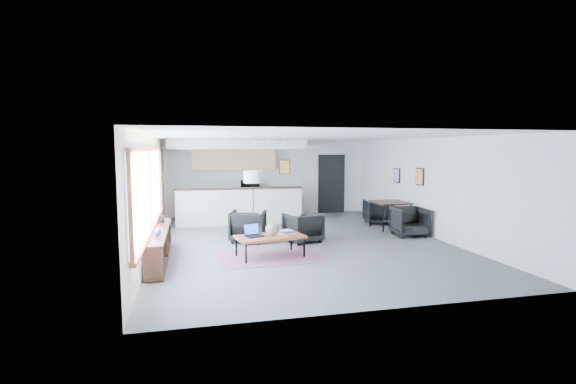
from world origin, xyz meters
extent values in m
cube|color=#4C4C4F|center=(0.00, 0.00, -0.01)|extent=(7.00, 9.00, 0.01)
cube|color=white|center=(0.00, 0.00, 2.60)|extent=(7.00, 9.00, 0.01)
cube|color=silver|center=(0.00, 4.50, 1.30)|extent=(7.00, 0.01, 2.60)
cube|color=silver|center=(0.00, -4.50, 1.30)|extent=(7.00, 0.01, 2.60)
cube|color=silver|center=(-3.50, 0.00, 1.30)|extent=(0.01, 9.00, 2.60)
cube|color=silver|center=(3.50, 0.00, 1.30)|extent=(0.01, 9.00, 2.60)
cube|color=#8CBFFF|center=(-3.47, -0.90, 1.50)|extent=(0.02, 5.80, 1.55)
cube|color=brown|center=(-3.44, -0.90, 0.70)|extent=(0.10, 5.95, 0.06)
cube|color=brown|center=(-3.45, -0.90, 2.30)|extent=(0.06, 5.95, 0.06)
cube|color=brown|center=(-3.45, -3.80, 1.50)|extent=(0.06, 0.06, 1.60)
cube|color=brown|center=(-3.45, -0.90, 1.50)|extent=(0.06, 0.06, 1.60)
cube|color=brown|center=(-3.45, 2.00, 1.50)|extent=(0.06, 0.06, 1.60)
cube|color=#341C12|center=(-3.30, -1.00, 0.62)|extent=(0.35, 3.00, 0.05)
cube|color=#341C12|center=(-3.30, -1.00, 0.05)|extent=(0.35, 3.00, 0.05)
cube|color=#341C12|center=(-3.30, -2.45, 0.33)|extent=(0.33, 0.04, 0.55)
cube|color=#341C12|center=(-3.30, -1.00, 0.33)|extent=(0.33, 0.04, 0.55)
cube|color=#341C12|center=(-3.30, 0.45, 0.33)|extent=(0.33, 0.04, 0.55)
cube|color=#3359A5|center=(-3.30, -2.30, 0.17)|extent=(0.18, 0.04, 0.20)
cube|color=silver|center=(-3.30, -2.13, 0.18)|extent=(0.18, 0.04, 0.22)
cube|color=maroon|center=(-3.30, -1.96, 0.20)|extent=(0.18, 0.04, 0.24)
cube|color=#341C12|center=(-3.30, -1.79, 0.17)|extent=(0.18, 0.04, 0.20)
cube|color=#3359A5|center=(-3.30, -1.62, 0.18)|extent=(0.18, 0.04, 0.22)
cube|color=silver|center=(-3.30, -1.45, 0.20)|extent=(0.18, 0.04, 0.24)
cube|color=maroon|center=(-3.30, -1.28, 0.17)|extent=(0.18, 0.04, 0.20)
cube|color=#341C12|center=(-3.30, -1.11, 0.18)|extent=(0.18, 0.04, 0.22)
cube|color=#3359A5|center=(-3.30, -0.94, 0.20)|extent=(0.18, 0.03, 0.24)
cube|color=silver|center=(-3.30, -0.77, 0.17)|extent=(0.18, 0.03, 0.20)
cube|color=maroon|center=(-3.30, -0.60, 0.18)|extent=(0.18, 0.03, 0.22)
cube|color=#341C12|center=(-3.30, -0.43, 0.20)|extent=(0.18, 0.04, 0.24)
cube|color=black|center=(-3.30, -0.20, 0.73)|extent=(0.14, 0.02, 0.18)
sphere|color=#264C99|center=(-3.28, -1.60, 0.71)|extent=(0.14, 0.14, 0.14)
cube|color=white|center=(-1.20, 2.70, 0.55)|extent=(3.80, 0.25, 1.10)
cube|color=#341C12|center=(-1.20, 2.70, 1.11)|extent=(3.85, 0.32, 0.04)
cube|color=white|center=(-1.20, 4.15, 0.45)|extent=(3.80, 0.60, 0.90)
cube|color=#2D2D2D|center=(-1.20, 4.15, 0.91)|extent=(3.82, 0.62, 0.04)
cube|color=tan|center=(-1.20, 4.30, 1.95)|extent=(2.80, 0.35, 0.70)
cube|color=white|center=(-1.20, 3.60, 2.45)|extent=(4.20, 1.80, 0.30)
cube|color=black|center=(0.20, 2.71, 1.75)|extent=(0.35, 0.03, 0.45)
cube|color=orange|center=(0.20, 2.69, 1.75)|extent=(0.30, 0.01, 0.40)
cube|color=black|center=(2.30, 4.42, 1.05)|extent=(1.00, 0.12, 2.10)
cube|color=white|center=(1.78, 4.43, 1.05)|extent=(0.06, 0.10, 2.10)
cube|color=white|center=(2.82, 4.43, 1.05)|extent=(0.06, 0.10, 2.10)
cube|color=white|center=(2.30, 4.43, 2.12)|extent=(1.10, 0.10, 0.06)
cube|color=silver|center=(-0.60, 2.20, 2.56)|extent=(1.60, 0.04, 0.04)
cylinder|color=silver|center=(-1.25, 2.20, 2.48)|extent=(0.07, 0.07, 0.09)
cylinder|color=silver|center=(-0.80, 2.20, 2.48)|extent=(0.07, 0.07, 0.09)
cylinder|color=silver|center=(-0.35, 2.20, 2.48)|extent=(0.07, 0.07, 0.09)
cylinder|color=silver|center=(0.10, 2.20, 2.48)|extent=(0.07, 0.07, 0.09)
cube|color=black|center=(3.47, 0.40, 1.55)|extent=(0.03, 0.38, 0.48)
cube|color=orange|center=(3.46, 0.40, 1.55)|extent=(0.00, 0.32, 0.42)
cube|color=black|center=(3.47, 1.70, 1.50)|extent=(0.03, 0.34, 0.44)
cube|color=#859FC5|center=(3.46, 1.70, 1.50)|extent=(0.00, 0.28, 0.38)
cube|color=#61354C|center=(-1.01, -1.23, 0.01)|extent=(2.27, 1.61, 0.01)
cube|color=brown|center=(-1.01, -1.23, 0.44)|extent=(1.54, 1.03, 0.05)
cube|color=black|center=(-1.58, -1.68, 0.21)|extent=(0.04, 0.04, 0.41)
cube|color=black|center=(-1.71, -1.03, 0.21)|extent=(0.04, 0.04, 0.41)
cube|color=black|center=(-0.30, -1.42, 0.21)|extent=(0.04, 0.04, 0.41)
cube|color=black|center=(-0.43, -0.78, 0.21)|extent=(0.04, 0.04, 0.41)
cube|color=black|center=(-0.94, -1.55, 0.40)|extent=(1.33, 0.30, 0.03)
cube|color=black|center=(-1.07, -0.91, 0.40)|extent=(1.33, 0.30, 0.03)
cube|color=black|center=(-1.35, -1.25, 0.47)|extent=(0.43, 0.37, 0.02)
cube|color=black|center=(-1.39, -1.13, 0.60)|extent=(0.37, 0.19, 0.24)
cube|color=blue|center=(-1.39, -1.13, 0.60)|extent=(0.33, 0.16, 0.21)
sphere|color=gray|center=(-0.97, -1.26, 0.60)|extent=(0.28, 0.28, 0.28)
cube|color=silver|center=(-0.63, -1.13, 0.48)|extent=(0.36, 0.32, 0.03)
cube|color=#3359A5|center=(-0.63, -1.13, 0.51)|extent=(0.32, 0.29, 0.03)
cube|color=silver|center=(-0.63, -1.16, 0.54)|extent=(0.30, 0.27, 0.03)
cube|color=#E5590C|center=(-0.90, -1.42, 0.47)|extent=(0.13, 0.13, 0.01)
imported|color=black|center=(-1.27, 0.38, 0.43)|extent=(1.03, 0.99, 0.85)
imported|color=black|center=(0.05, 0.02, 0.40)|extent=(0.96, 0.93, 0.80)
cylinder|color=black|center=(-1.03, 1.08, 0.02)|extent=(0.33, 0.33, 0.03)
cylinder|color=black|center=(-1.03, 1.08, 0.76)|extent=(0.03, 0.03, 1.47)
cylinder|color=beige|center=(-1.03, 1.08, 1.57)|extent=(0.55, 0.55, 0.33)
cube|color=#341C12|center=(2.96, 1.08, 0.77)|extent=(0.95, 0.95, 0.04)
cylinder|color=black|center=(2.54, 0.66, 0.38)|extent=(0.04, 0.04, 0.75)
cylinder|color=black|center=(2.53, 1.49, 0.38)|extent=(0.04, 0.04, 0.75)
cylinder|color=black|center=(3.38, 0.67, 0.38)|extent=(0.04, 0.04, 0.75)
cylinder|color=black|center=(3.37, 1.50, 0.38)|extent=(0.04, 0.04, 0.75)
imported|color=black|center=(3.00, 0.05, 0.36)|extent=(0.75, 0.71, 0.72)
imported|color=black|center=(3.00, 1.97, 0.35)|extent=(0.77, 0.74, 0.70)
imported|color=black|center=(-0.68, 4.15, 1.12)|extent=(0.61, 0.39, 0.38)
camera|label=1|loc=(-2.62, -9.85, 2.32)|focal=26.00mm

